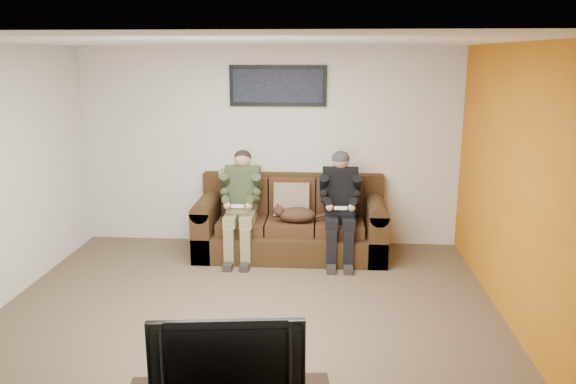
# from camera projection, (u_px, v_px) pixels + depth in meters

# --- Properties ---
(floor) EXTENTS (5.00, 5.00, 0.00)m
(floor) POSITION_uv_depth(u_px,v_px,m) (247.00, 314.00, 5.53)
(floor) COLOR brown
(floor) RESTS_ON ground
(ceiling) EXTENTS (5.00, 5.00, 0.00)m
(ceiling) POSITION_uv_depth(u_px,v_px,m) (242.00, 41.00, 4.92)
(ceiling) COLOR silver
(ceiling) RESTS_ON ground
(wall_back) EXTENTS (5.00, 0.00, 5.00)m
(wall_back) POSITION_uv_depth(u_px,v_px,m) (269.00, 147.00, 7.41)
(wall_back) COLOR beige
(wall_back) RESTS_ON ground
(wall_front) EXTENTS (5.00, 0.00, 5.00)m
(wall_front) POSITION_uv_depth(u_px,v_px,m) (185.00, 278.00, 3.05)
(wall_front) COLOR beige
(wall_front) RESTS_ON ground
(wall_right) EXTENTS (0.00, 4.50, 4.50)m
(wall_right) POSITION_uv_depth(u_px,v_px,m) (519.00, 190.00, 5.06)
(wall_right) COLOR beige
(wall_right) RESTS_ON ground
(accent_wall_right) EXTENTS (0.00, 4.50, 4.50)m
(accent_wall_right) POSITION_uv_depth(u_px,v_px,m) (518.00, 190.00, 5.06)
(accent_wall_right) COLOR #C06B13
(accent_wall_right) RESTS_ON ground
(sofa) EXTENTS (2.37, 1.02, 0.97)m
(sofa) POSITION_uv_depth(u_px,v_px,m) (291.00, 224.00, 7.21)
(sofa) COLOR #34210F
(sofa) RESTS_ON ground
(throw_pillow) EXTENTS (0.45, 0.22, 0.45)m
(throw_pillow) POSITION_uv_depth(u_px,v_px,m) (292.00, 199.00, 7.17)
(throw_pillow) COLOR #7E6452
(throw_pillow) RESTS_ON sofa
(throw_blanket) EXTENTS (0.48, 0.24, 0.09)m
(throw_blanket) POSITION_uv_depth(u_px,v_px,m) (239.00, 173.00, 7.40)
(throw_blanket) COLOR #C3BD8F
(throw_blanket) RESTS_ON sofa
(person_left) EXTENTS (0.51, 0.87, 1.33)m
(person_left) POSITION_uv_depth(u_px,v_px,m) (241.00, 198.00, 6.96)
(person_left) COLOR olive
(person_left) RESTS_ON sofa
(person_right) EXTENTS (0.51, 0.86, 1.34)m
(person_right) POSITION_uv_depth(u_px,v_px,m) (340.00, 200.00, 6.88)
(person_right) COLOR black
(person_right) RESTS_ON sofa
(cat) EXTENTS (0.66, 0.26, 0.24)m
(cat) POSITION_uv_depth(u_px,v_px,m) (295.00, 214.00, 6.90)
(cat) COLOR #492D1D
(cat) RESTS_ON sofa
(framed_poster) EXTENTS (1.25, 0.05, 0.52)m
(framed_poster) POSITION_uv_depth(u_px,v_px,m) (278.00, 86.00, 7.18)
(framed_poster) COLOR black
(framed_poster) RESTS_ON wall_back
(television) EXTENTS (0.96, 0.23, 0.55)m
(television) POSITION_uv_depth(u_px,v_px,m) (228.00, 354.00, 3.47)
(television) COLOR black
(television) RESTS_ON tv_stand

